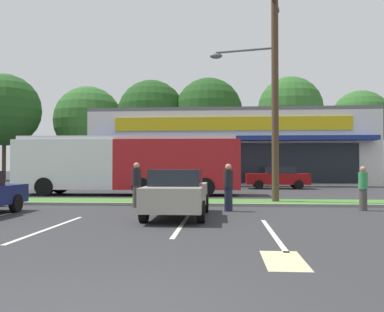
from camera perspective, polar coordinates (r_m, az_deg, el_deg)
grass_median at (r=18.56m, az=-0.04°, el=-6.16°), size 56.00×2.20×0.12m
curb_lip at (r=17.35m, az=-0.34°, el=-6.49°), size 56.00×0.24×0.12m
parking_stripe_1 at (r=11.87m, az=-18.41°, el=-9.11°), size 0.12×4.80×0.01m
parking_stripe_2 at (r=12.01m, az=-1.32°, el=-9.08°), size 0.12×4.80×0.01m
parking_stripe_3 at (r=10.71m, az=10.64°, el=-10.01°), size 0.12×4.80×0.01m
lot_arrow at (r=7.71m, az=12.15°, el=-13.44°), size 0.70×1.60×0.01m
storefront_building at (r=40.84m, az=5.14°, el=0.91°), size 23.81×14.04×6.41m
tree_far_left at (r=53.38m, az=-23.73°, el=5.64°), size 8.19×8.19×12.09m
tree_left at (r=53.67m, az=-13.67°, el=4.60°), size 8.31×8.31×11.28m
tree_mid_left at (r=50.34m, az=-5.44°, el=5.60°), size 7.86×7.86×11.62m
tree_mid at (r=49.44m, az=2.23°, el=5.93°), size 7.74×7.74×11.73m
tree_mid_right at (r=47.54m, az=12.97°, el=6.13°), size 6.93×6.93×11.23m
tree_right at (r=50.13m, az=21.55°, el=4.46°), size 6.45×6.45×9.82m
utility_pole at (r=18.85m, az=10.54°, el=8.96°), size 3.16×2.37×9.28m
city_bus at (r=24.14m, az=-8.46°, el=-0.97°), size 12.45×2.92×3.25m
car_0 at (r=30.86m, az=11.37°, el=-2.82°), size 4.37×1.89×1.57m
car_1 at (r=13.60m, az=-1.96°, el=-4.90°), size 1.86×4.49×1.52m
pedestrian_near_bench at (r=16.75m, az=21.85°, el=-4.02°), size 0.32×0.32×1.61m
pedestrian_by_pole at (r=16.92m, az=-7.41°, el=-3.83°), size 0.35×0.35×1.75m
pedestrian_mid at (r=15.40m, az=4.88°, el=-4.19°), size 0.34×0.34×1.70m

